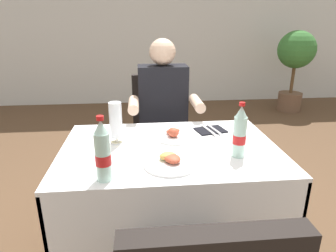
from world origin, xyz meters
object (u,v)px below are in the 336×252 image
object	(u,v)px
beer_glass_left	(116,123)
cola_bottle_primary	(240,133)
plate_far_diner	(174,135)
cola_bottle_secondary	(103,153)
plate_near_camera	(170,161)
napkin_cutlery_set	(210,130)
potted_plant_corner	(295,59)
chair_far_diner_seat	(160,130)
seated_diner_far	(163,115)
main_dining_table	(170,177)

from	to	relation	value
beer_glass_left	cola_bottle_primary	world-z (taller)	cola_bottle_primary
plate_far_diner	cola_bottle_secondary	world-z (taller)	cola_bottle_secondary
plate_near_camera	plate_far_diner	world-z (taller)	plate_far_diner
napkin_cutlery_set	potted_plant_corner	xyz separation A→B (m)	(1.97, 2.77, 0.06)
plate_far_diner	cola_bottle_primary	world-z (taller)	cola_bottle_primary
beer_glass_left	chair_far_diner_seat	bearing A→B (deg)	68.20
plate_near_camera	cola_bottle_primary	distance (m)	0.36
beer_glass_left	potted_plant_corner	distance (m)	3.84
beer_glass_left	napkin_cutlery_set	xyz separation A→B (m)	(0.55, 0.13, -0.11)
plate_near_camera	cola_bottle_primary	size ratio (longest dim) A/B	0.92
chair_far_diner_seat	beer_glass_left	world-z (taller)	beer_glass_left
seated_diner_far	cola_bottle_primary	world-z (taller)	seated_diner_far
seated_diner_far	plate_far_diner	size ratio (longest dim) A/B	5.55
plate_near_camera	cola_bottle_secondary	xyz separation A→B (m)	(-0.29, -0.11, 0.11)
cola_bottle_primary	plate_near_camera	bearing A→B (deg)	-171.37
chair_far_diner_seat	potted_plant_corner	size ratio (longest dim) A/B	0.78
cola_bottle_primary	napkin_cutlery_set	xyz separation A→B (m)	(-0.05, 0.36, -0.11)
plate_far_diner	cola_bottle_primary	size ratio (longest dim) A/B	0.83
main_dining_table	plate_near_camera	bearing A→B (deg)	-95.63
beer_glass_left	cola_bottle_secondary	bearing A→B (deg)	-93.73
napkin_cutlery_set	potted_plant_corner	world-z (taller)	potted_plant_corner
main_dining_table	cola_bottle_primary	size ratio (longest dim) A/B	4.16
plate_far_diner	cola_bottle_secondary	xyz separation A→B (m)	(-0.34, -0.44, 0.11)
main_dining_table	seated_diner_far	distance (m)	0.69
napkin_cutlery_set	plate_far_diner	bearing A→B (deg)	-158.80
seated_diner_far	cola_bottle_primary	size ratio (longest dim) A/B	4.63
main_dining_table	beer_glass_left	size ratio (longest dim) A/B	5.01
chair_far_diner_seat	seated_diner_far	xyz separation A→B (m)	(0.02, -0.11, 0.16)
chair_far_diner_seat	plate_near_camera	bearing A→B (deg)	-91.14
beer_glass_left	cola_bottle_primary	size ratio (longest dim) A/B	0.83
seated_diner_far	potted_plant_corner	xyz separation A→B (m)	(2.22, 2.30, 0.10)
chair_far_diner_seat	beer_glass_left	xyz separation A→B (m)	(-0.28, -0.70, 0.31)
cola_bottle_primary	napkin_cutlery_set	distance (m)	0.38
beer_glass_left	plate_far_diner	bearing A→B (deg)	7.37
seated_diner_far	beer_glass_left	bearing A→B (deg)	-117.08
potted_plant_corner	chair_far_diner_seat	bearing A→B (deg)	-135.56
seated_diner_far	plate_far_diner	distance (m)	0.55
cola_bottle_secondary	napkin_cutlery_set	world-z (taller)	cola_bottle_secondary
beer_glass_left	cola_bottle_primary	bearing A→B (deg)	-20.86
plate_near_camera	plate_far_diner	bearing A→B (deg)	79.90
plate_near_camera	napkin_cutlery_set	world-z (taller)	plate_near_camera
seated_diner_far	beer_glass_left	world-z (taller)	seated_diner_far
main_dining_table	plate_far_diner	xyz separation A→B (m)	(0.04, 0.12, 0.19)
cola_bottle_primary	napkin_cutlery_set	size ratio (longest dim) A/B	1.39
main_dining_table	napkin_cutlery_set	bearing A→B (deg)	38.46
plate_far_diner	cola_bottle_secondary	bearing A→B (deg)	-128.24
chair_far_diner_seat	plate_far_diner	bearing A→B (deg)	-86.73
chair_far_diner_seat	potted_plant_corner	xyz separation A→B (m)	(2.24, 2.20, 0.26)
plate_near_camera	napkin_cutlery_set	xyz separation A→B (m)	(0.29, 0.41, -0.01)
plate_near_camera	potted_plant_corner	size ratio (longest dim) A/B	0.20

